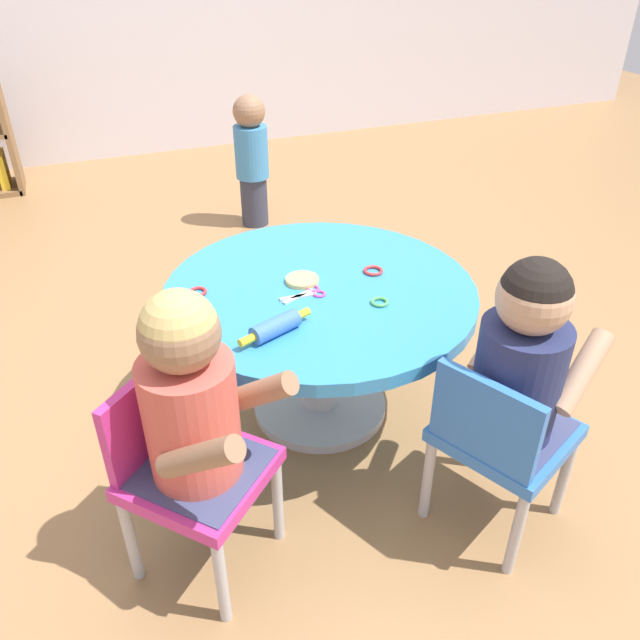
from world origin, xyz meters
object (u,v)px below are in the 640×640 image
Objects in this scene: child_chair_right at (499,438)px; toddler_standing at (252,158)px; seated_child_left at (191,397)px; rolling_pin at (275,327)px; craft_table at (320,317)px; seated_child_right at (523,357)px; child_chair_left at (187,466)px; craft_scissors at (308,294)px.

toddler_standing is (-0.02, 2.13, 0.05)m from child_chair_right.
seated_child_left is at bearing 167.60° from child_chair_right.
toddler_standing reaches higher than child_chair_right.
rolling_pin is at bearing 42.61° from seated_child_left.
seated_child_left is 2.29× the size of rolling_pin.
child_chair_right is (0.24, -0.60, -0.06)m from craft_table.
toddler_standing is at bearing 91.41° from seated_child_right.
seated_child_left is at bearing -47.35° from child_chair_left.
toddler_standing is (0.70, 1.98, -0.17)m from seated_child_left.
seated_child_right reaches higher than craft_scissors.
child_chair_right is at bearing -62.78° from craft_scissors.
craft_table is 0.31m from rolling_pin.
seated_child_right is at bearing -59.23° from craft_scissors.
craft_table is 1.74× the size of child_chair_left.
toddler_standing reaches higher than craft_scissors.
child_chair_left is 1.00× the size of child_chair_right.
child_chair_right is 0.23m from seated_child_right.
toddler_standing reaches higher than child_chair_left.
seated_child_right is at bearing -10.57° from seated_child_left.
craft_scissors is at bearing 44.22° from seated_child_left.
craft_table is at bearing 112.21° from child_chair_right.
rolling_pin is (-0.45, 0.41, 0.19)m from child_chair_right.
seated_child_left is at bearing -109.53° from toddler_standing.
rolling_pin is at bearing -133.12° from craft_scissors.
seated_child_right is 0.62m from rolling_pin.
craft_scissors is (-0.29, 0.57, 0.17)m from child_chair_right.
child_chair_left reaches higher than craft_table.
seated_child_left is 2.10m from toddler_standing.
toddler_standing is at bearing 79.95° from craft_scissors.
child_chair_left reaches higher than rolling_pin.
seated_child_left is 3.66× the size of craft_scissors.
seated_child_right is (0.75, -0.14, 0.00)m from seated_child_left.
seated_child_left is 0.37m from rolling_pin.
rolling_pin is (0.30, 0.22, 0.19)m from child_chair_left.
seated_child_right is 3.66× the size of craft_scissors.
seated_child_left is 0.77m from seated_child_right.
child_chair_right is at bearing -89.57° from toddler_standing.
seated_child_right reaches higher than child_chair_left.
seated_child_right is 0.76× the size of toddler_standing.
toddler_standing is at bearing 76.01° from rolling_pin.
child_chair_right is 3.85× the size of craft_scissors.
toddler_standing reaches higher than rolling_pin.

